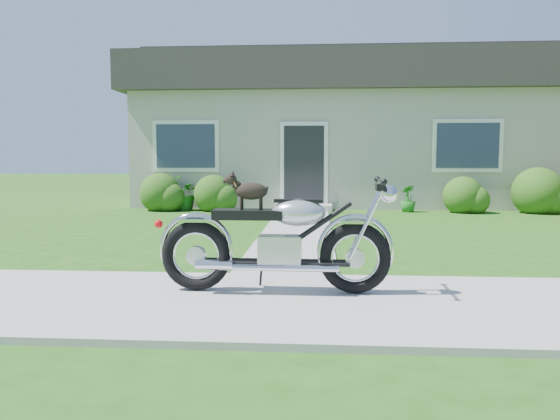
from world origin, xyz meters
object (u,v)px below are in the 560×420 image
object	(u,v)px
motorcycle_with_dog	(280,240)
house	(356,130)
potted_plant_right	(408,199)
potted_plant_left	(184,193)

from	to	relation	value
motorcycle_with_dog	house	bearing A→B (deg)	83.42
house	motorcycle_with_dog	xyz separation A→B (m)	(-1.49, -11.70, -1.62)
potted_plant_right	potted_plant_left	bearing A→B (deg)	180.00
potted_plant_right	motorcycle_with_dog	distance (m)	8.63
house	motorcycle_with_dog	bearing A→B (deg)	-97.24
motorcycle_with_dog	potted_plant_right	bearing A→B (deg)	73.71
potted_plant_left	motorcycle_with_dog	distance (m)	8.78
house	potted_plant_left	xyz separation A→B (m)	(-4.47, -3.44, -1.73)
house	potted_plant_left	bearing A→B (deg)	-142.37
house	potted_plant_left	distance (m)	5.90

